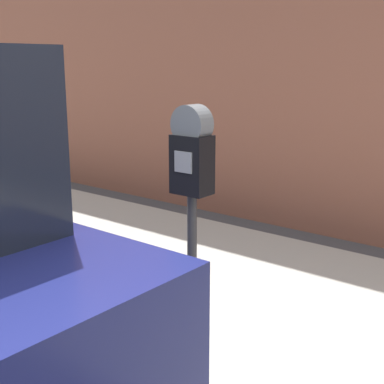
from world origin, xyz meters
The scene contains 2 objects.
sidewalk centered at (0.00, 2.20, 0.06)m, with size 24.00×2.80×0.12m.
parking_meter centered at (-0.50, 1.25, 1.21)m, with size 0.20×0.14×1.46m.
Camera 1 is at (1.17, -0.84, 1.78)m, focal length 50.00 mm.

